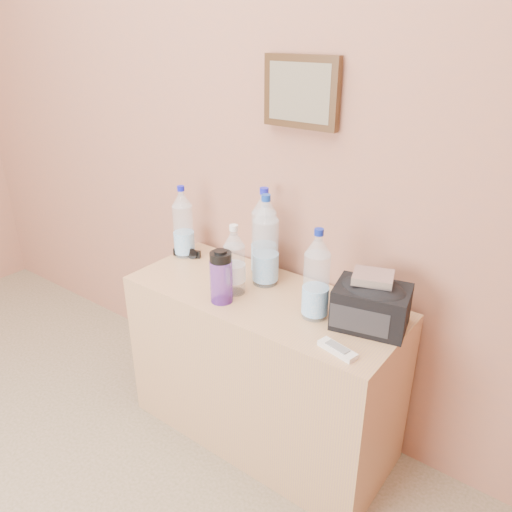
{
  "coord_description": "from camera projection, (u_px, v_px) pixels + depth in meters",
  "views": [
    {
      "loc": [
        1.3,
        0.41,
        1.61
      ],
      "look_at": [
        0.32,
        1.71,
        0.86
      ],
      "focal_mm": 35.0,
      "sensor_mm": 36.0,
      "label": 1
    }
  ],
  "objects": [
    {
      "name": "ac_remote",
      "position": [
        337.0,
        350.0,
        1.57
      ],
      "size": [
        0.14,
        0.07,
        0.02
      ],
      "primitive_type": "cube",
      "rotation": [
        0.0,
        0.0,
        -0.22
      ],
      "color": "silver",
      "rests_on": "dresser"
    },
    {
      "name": "foil_packet",
      "position": [
        373.0,
        277.0,
        1.64
      ],
      "size": [
        0.16,
        0.14,
        0.03
      ],
      "primitive_type": "cube",
      "rotation": [
        0.0,
        0.0,
        0.33
      ],
      "color": "silver",
      "rests_on": "toiletry_bag"
    },
    {
      "name": "pet_large_a",
      "position": [
        183.0,
        225.0,
        2.18
      ],
      "size": [
        0.09,
        0.09,
        0.32
      ],
      "rotation": [
        0.0,
        0.0,
        -0.12
      ],
      "color": "silver",
      "rests_on": "dresser"
    },
    {
      "name": "sunglasses",
      "position": [
        187.0,
        253.0,
        2.21
      ],
      "size": [
        0.14,
        0.09,
        0.03
      ],
      "primitive_type": null,
      "rotation": [
        0.0,
        0.0,
        0.36
      ],
      "color": "black",
      "rests_on": "dresser"
    },
    {
      "name": "dresser",
      "position": [
        262.0,
        367.0,
        2.05
      ],
      "size": [
        1.09,
        0.45,
        0.68
      ],
      "primitive_type": "cube",
      "color": "tan",
      "rests_on": "ground"
    },
    {
      "name": "toiletry_bag",
      "position": [
        371.0,
        304.0,
        1.68
      ],
      "size": [
        0.28,
        0.23,
        0.17
      ],
      "primitive_type": null,
      "rotation": [
        0.0,
        0.0,
        0.23
      ],
      "color": "black",
      "rests_on": "dresser"
    },
    {
      "name": "pet_large_b",
      "position": [
        264.0,
        237.0,
        2.01
      ],
      "size": [
        0.1,
        0.1,
        0.37
      ],
      "rotation": [
        0.0,
        0.0,
        0.35
      ],
      "color": "silver",
      "rests_on": "dresser"
    },
    {
      "name": "nalgene_bottle",
      "position": [
        221.0,
        276.0,
        1.82
      ],
      "size": [
        0.08,
        0.08,
        0.21
      ],
      "rotation": [
        0.0,
        0.0,
        0.27
      ],
      "color": "#5C27A7",
      "rests_on": "dresser"
    },
    {
      "name": "pet_large_d",
      "position": [
        316.0,
        279.0,
        1.7
      ],
      "size": [
        0.09,
        0.09,
        0.33
      ],
      "rotation": [
        0.0,
        0.0,
        -0.14
      ],
      "color": "silver",
      "rests_on": "dresser"
    },
    {
      "name": "picture_frame",
      "position": [
        301.0,
        92.0,
        1.76
      ],
      "size": [
        0.3,
        0.03,
        0.25
      ],
      "primitive_type": null,
      "color": "#382311",
      "rests_on": "room_shell"
    },
    {
      "name": "pet_large_c",
      "position": [
        266.0,
        245.0,
        1.93
      ],
      "size": [
        0.1,
        0.1,
        0.37
      ],
      "rotation": [
        0.0,
        0.0,
        0.21
      ],
      "color": "silver",
      "rests_on": "dresser"
    },
    {
      "name": "pet_small",
      "position": [
        234.0,
        264.0,
        1.87
      ],
      "size": [
        0.08,
        0.08,
        0.28
      ],
      "rotation": [
        0.0,
        0.0,
        -0.11
      ],
      "color": "silver",
      "rests_on": "dresser"
    }
  ]
}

